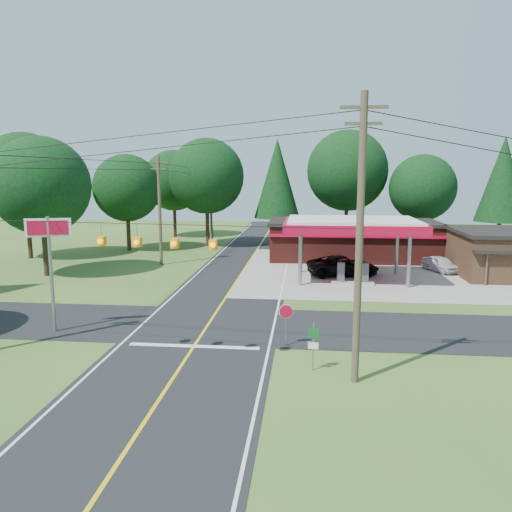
# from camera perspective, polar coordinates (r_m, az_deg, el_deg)

# --- Properties ---
(ground) EXTENTS (120.00, 120.00, 0.00)m
(ground) POSITION_cam_1_polar(r_m,az_deg,el_deg) (28.49, -5.49, -7.83)
(ground) COLOR #345A20
(ground) RESTS_ON ground
(main_highway) EXTENTS (8.00, 120.00, 0.02)m
(main_highway) POSITION_cam_1_polar(r_m,az_deg,el_deg) (28.49, -5.49, -7.81)
(main_highway) COLOR black
(main_highway) RESTS_ON ground
(cross_road) EXTENTS (70.00, 7.00, 0.02)m
(cross_road) POSITION_cam_1_polar(r_m,az_deg,el_deg) (28.49, -5.49, -7.80)
(cross_road) COLOR black
(cross_road) RESTS_ON ground
(lane_center_yellow) EXTENTS (0.15, 110.00, 0.00)m
(lane_center_yellow) POSITION_cam_1_polar(r_m,az_deg,el_deg) (28.48, -5.49, -7.78)
(lane_center_yellow) COLOR yellow
(lane_center_yellow) RESTS_ON main_highway
(gas_canopy) EXTENTS (10.60, 7.40, 4.88)m
(gas_canopy) POSITION_cam_1_polar(r_m,az_deg,el_deg) (40.04, 10.92, 3.32)
(gas_canopy) COLOR gray
(gas_canopy) RESTS_ON ground
(convenience_store) EXTENTS (16.40, 7.55, 3.80)m
(convenience_store) POSITION_cam_1_polar(r_m,az_deg,el_deg) (50.28, 10.99, 1.85)
(convenience_store) COLOR #5C1E1A
(convenience_store) RESTS_ON ground
(utility_pole_near_right) EXTENTS (1.80, 0.30, 11.50)m
(utility_pole_near_right) POSITION_cam_1_polar(r_m,az_deg,el_deg) (19.92, 11.75, 2.06)
(utility_pole_near_right) COLOR #473828
(utility_pole_near_right) RESTS_ON ground
(utility_pole_far_left) EXTENTS (1.80, 0.30, 10.00)m
(utility_pole_far_left) POSITION_cam_1_polar(r_m,az_deg,el_deg) (46.74, -10.94, 5.34)
(utility_pole_far_left) COLOR #473828
(utility_pole_far_left) RESTS_ON ground
(utility_pole_north) EXTENTS (0.30, 0.30, 9.50)m
(utility_pole_north) POSITION_cam_1_polar(r_m,az_deg,el_deg) (62.91, -5.16, 6.09)
(utility_pole_north) COLOR #473828
(utility_pole_north) RESTS_ON ground
(overhead_beacons) EXTENTS (17.04, 2.04, 1.03)m
(overhead_beacons) POSITION_cam_1_polar(r_m,az_deg,el_deg) (21.75, -11.42, 3.36)
(overhead_beacons) COLOR black
(overhead_beacons) RESTS_ON ground
(treeline_backdrop) EXTENTS (70.27, 51.59, 13.30)m
(treeline_backdrop) POSITION_cam_1_polar(r_m,az_deg,el_deg) (50.88, 0.62, 8.41)
(treeline_backdrop) COLOR #332316
(treeline_backdrop) RESTS_ON ground
(suv_car) EXTENTS (7.01, 7.01, 1.63)m
(suv_car) POSITION_cam_1_polar(r_m,az_deg,el_deg) (41.97, 9.91, -1.13)
(suv_car) COLOR black
(suv_car) RESTS_ON ground
(sedan_car) EXTENTS (5.15, 5.15, 1.35)m
(sedan_car) POSITION_cam_1_polar(r_m,az_deg,el_deg) (45.83, 20.35, -0.88)
(sedan_car) COLOR silver
(sedan_car) RESTS_ON ground
(big_stop_sign) EXTENTS (2.24, 0.72, 6.22)m
(big_stop_sign) POSITION_cam_1_polar(r_m,az_deg,el_deg) (28.33, -22.54, 0.85)
(big_stop_sign) COLOR gray
(big_stop_sign) RESTS_ON ground
(octagonal_stop_sign) EXTENTS (0.75, 0.13, 2.14)m
(octagonal_stop_sign) POSITION_cam_1_polar(r_m,az_deg,el_deg) (24.64, 3.45, -6.75)
(octagonal_stop_sign) COLOR gray
(octagonal_stop_sign) RESTS_ON ground
(route_sign_post) EXTENTS (0.44, 0.12, 2.18)m
(route_sign_post) POSITION_cam_1_polar(r_m,az_deg,el_deg) (21.85, 6.57, -9.73)
(route_sign_post) COLOR gray
(route_sign_post) RESTS_ON ground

